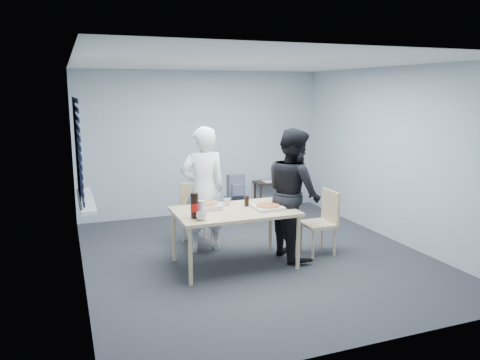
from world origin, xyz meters
name	(u,v)px	position (x,y,z in m)	size (l,w,h in m)	color
room	(80,157)	(-2.20, 0.40, 1.44)	(5.00, 5.00, 5.00)	#323136
dining_table	(234,214)	(-0.38, -0.23, 0.68)	(1.53, 0.97, 0.74)	#D5BF8B
chair_far	(196,209)	(-0.59, 0.89, 0.51)	(0.42, 0.42, 0.89)	#D5BF8B
chair_right	(324,218)	(0.94, -0.23, 0.51)	(0.42, 0.42, 0.89)	#D5BF8B
person_white	(203,190)	(-0.59, 0.48, 0.89)	(0.65, 0.42, 1.77)	white
person_black	(294,193)	(0.48, -0.19, 0.89)	(0.86, 0.47, 1.77)	black
side_table	(276,185)	(1.38, 2.28, 0.46)	(0.82, 0.36, 0.55)	#311F19
stool	(236,204)	(0.33, 1.64, 0.33)	(0.32, 0.32, 0.44)	black
backpack	(236,186)	(0.33, 1.62, 0.64)	(0.29, 0.21, 0.41)	slate
pizza_box_a	(208,206)	(-0.69, -0.06, 0.78)	(0.31, 0.31, 0.08)	silver
pizza_box_b	(268,207)	(0.04, -0.32, 0.77)	(0.36, 0.36, 0.05)	silver
mug_a	(201,216)	(-0.91, -0.53, 0.79)	(0.12, 0.12, 0.10)	silver
mug_b	(227,202)	(-0.39, 0.04, 0.79)	(0.10, 0.10, 0.09)	silver
cola_glass	(247,201)	(-0.16, -0.10, 0.81)	(0.06, 0.06, 0.14)	black
soda_bottle	(195,206)	(-0.96, -0.42, 0.89)	(0.10, 0.10, 0.31)	black
plastic_cups	(201,209)	(-0.87, -0.39, 0.84)	(0.09, 0.09, 0.20)	silver
rubber_band	(265,214)	(-0.09, -0.55, 0.74)	(0.05, 0.05, 0.00)	red
papers	(269,181)	(1.23, 2.26, 0.55)	(0.20, 0.27, 0.00)	white
black_box	(285,178)	(1.60, 2.30, 0.58)	(0.14, 0.10, 0.06)	black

